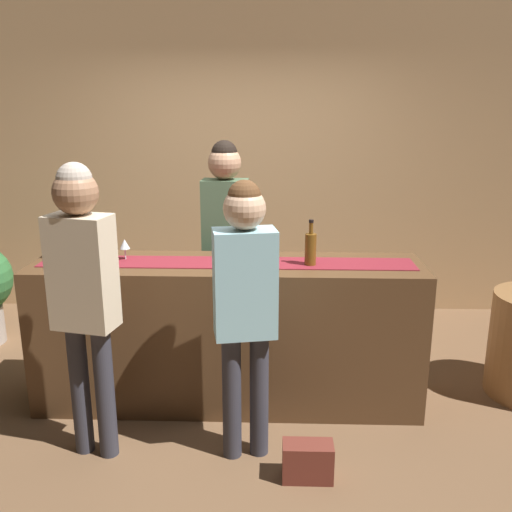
% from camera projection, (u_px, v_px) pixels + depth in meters
% --- Properties ---
extents(ground_plane, '(10.00, 10.00, 0.00)m').
position_uv_depth(ground_plane, '(229.00, 399.00, 3.97)').
color(ground_plane, brown).
extents(back_wall, '(6.00, 0.12, 2.90)m').
position_uv_depth(back_wall, '(243.00, 163.00, 5.41)').
color(back_wall, tan).
rests_on(back_wall, ground).
extents(bar_counter, '(2.58, 0.60, 1.00)m').
position_uv_depth(bar_counter, '(228.00, 333.00, 3.83)').
color(bar_counter, '#543821').
rests_on(bar_counter, ground).
extents(counter_runner_cloth, '(2.45, 0.28, 0.01)m').
position_uv_depth(counter_runner_cloth, '(227.00, 263.00, 3.70)').
color(counter_runner_cloth, maroon).
rests_on(counter_runner_cloth, bar_counter).
extents(wine_bottle_amber, '(0.07, 0.07, 0.30)m').
position_uv_depth(wine_bottle_amber, '(311.00, 249.00, 3.62)').
color(wine_bottle_amber, brown).
rests_on(wine_bottle_amber, bar_counter).
extents(wine_bottle_green, '(0.07, 0.07, 0.30)m').
position_uv_depth(wine_bottle_green, '(58.00, 243.00, 3.76)').
color(wine_bottle_green, '#194723').
rests_on(wine_bottle_green, bar_counter).
extents(wine_glass_near_customer, '(0.07, 0.07, 0.14)m').
position_uv_depth(wine_glass_near_customer, '(125.00, 245.00, 3.74)').
color(wine_glass_near_customer, silver).
rests_on(wine_glass_near_customer, bar_counter).
extents(wine_glass_mid_counter, '(0.07, 0.07, 0.14)m').
position_uv_depth(wine_glass_mid_counter, '(88.00, 247.00, 3.70)').
color(wine_glass_mid_counter, silver).
rests_on(wine_glass_mid_counter, bar_counter).
extents(bartender, '(0.35, 0.25, 1.76)m').
position_uv_depth(bartender, '(225.00, 229.00, 4.24)').
color(bartender, '#26262B').
rests_on(bartender, ground).
extents(customer_sipping, '(0.37, 0.26, 1.64)m').
position_uv_depth(customer_sipping, '(245.00, 294.00, 3.09)').
color(customer_sipping, '#33333D').
rests_on(customer_sipping, ground).
extents(customer_browsing, '(0.37, 0.27, 1.73)m').
position_uv_depth(customer_browsing, '(83.00, 282.00, 3.09)').
color(customer_browsing, '#33333D').
rests_on(customer_browsing, ground).
extents(handbag, '(0.28, 0.14, 0.22)m').
position_uv_depth(handbag, '(308.00, 461.00, 3.10)').
color(handbag, brown).
rests_on(handbag, ground).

